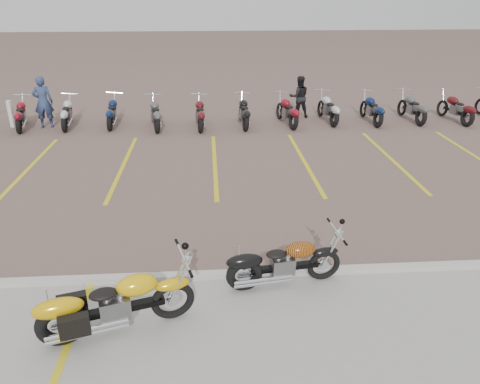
% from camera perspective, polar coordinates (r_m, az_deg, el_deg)
% --- Properties ---
extents(ground, '(100.00, 100.00, 0.00)m').
position_cam_1_polar(ground, '(10.33, -2.66, -4.18)').
color(ground, brown).
rests_on(ground, ground).
extents(curb, '(60.00, 0.18, 0.12)m').
position_cam_1_polar(curb, '(8.58, -2.31, -10.08)').
color(curb, '#ADAAA3').
rests_on(curb, ground).
extents(parking_stripes, '(38.00, 5.50, 0.01)m').
position_cam_1_polar(parking_stripes, '(13.99, -3.10, 3.50)').
color(parking_stripes, gold).
rests_on(parking_stripes, ground).
extents(yellow_cruiser, '(2.29, 0.81, 0.97)m').
position_cam_1_polar(yellow_cruiser, '(7.40, -15.15, -13.22)').
color(yellow_cruiser, black).
rests_on(yellow_cruiser, ground).
extents(flame_cruiser, '(2.06, 0.45, 0.85)m').
position_cam_1_polar(flame_cruiser, '(8.22, 5.07, -8.80)').
color(flame_cruiser, black).
rests_on(flame_cruiser, ground).
extents(person_a, '(0.75, 0.54, 1.90)m').
position_cam_1_polar(person_a, '(18.94, -22.87, 10.08)').
color(person_a, navy).
rests_on(person_a, ground).
extents(person_b, '(0.82, 0.65, 1.64)m').
position_cam_1_polar(person_b, '(19.12, 7.22, 11.43)').
color(person_b, black).
rests_on(person_b, ground).
extents(bollard, '(0.18, 0.18, 1.00)m').
position_cam_1_polar(bollard, '(19.60, -26.12, 8.56)').
color(bollard, silver).
rests_on(bollard, ground).
extents(bg_bike_row, '(20.72, 2.07, 1.10)m').
position_cam_1_polar(bg_bike_row, '(17.98, 0.28, 9.95)').
color(bg_bike_row, black).
rests_on(bg_bike_row, ground).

